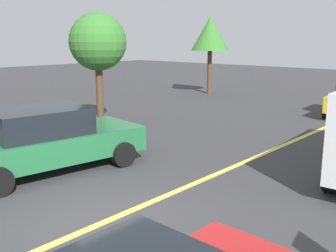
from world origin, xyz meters
TOP-DOWN VIEW (x-y plane):
  - ground_plane at (0.00, 0.00)m, footprint 80.00×80.00m
  - lane_marking_centre at (3.00, 0.00)m, footprint 28.00×0.16m
  - car_green_near_curb at (1.02, 3.28)m, footprint 4.77×2.60m
  - tree_centre_verge at (5.05, 6.26)m, footprint 2.04×2.04m
  - tree_right_verge at (15.27, 8.75)m, footprint 2.21×2.21m

SIDE VIEW (x-z plane):
  - ground_plane at x=0.00m, z-range 0.00..0.00m
  - lane_marking_centre at x=3.00m, z-range 0.00..0.01m
  - car_green_near_curb at x=1.02m, z-range 0.01..1.59m
  - tree_centre_verge at x=5.05m, z-range 1.00..5.13m
  - tree_right_verge at x=15.27m, z-range 1.23..5.74m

